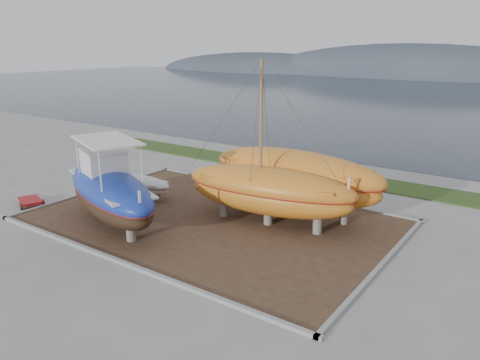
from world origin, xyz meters
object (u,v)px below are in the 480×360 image
Objects in this scene: blue_caique at (109,182)px; red_trailer at (30,202)px; white_dinghy at (141,187)px; orange_bare_hull at (294,182)px; orange_sailboat at (269,146)px.

red_trailer is (-6.19, -0.77, -2.09)m from blue_caique.
white_dinghy is 1.67× the size of red_trailer.
white_dinghy is 6.32m from red_trailer.
blue_caique is 9.70m from orange_bare_hull.
orange_sailboat is 0.89× the size of orange_bare_hull.
orange_sailboat is at bearing -92.72° from orange_bare_hull.
blue_caique is 1.01× the size of orange_sailboat.
red_trailer is at bearing -147.94° from orange_bare_hull.
orange_bare_hull is (8.74, 3.02, 1.04)m from white_dinghy.
orange_sailboat is 3.41m from orange_bare_hull.
orange_bare_hull is 4.02× the size of red_trailer.
blue_caique is 6.58m from red_trailer.
white_dinghy is at bearing 176.60° from orange_sailboat.
white_dinghy is (-1.92, 3.86, -1.57)m from blue_caique.
orange_sailboat is (8.56, 0.63, 3.47)m from white_dinghy.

